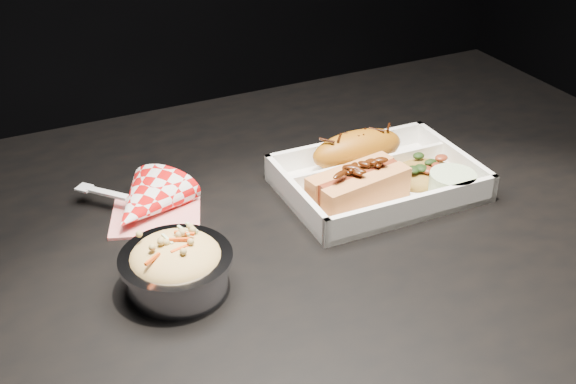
{
  "coord_description": "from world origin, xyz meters",
  "views": [
    {
      "loc": [
        -0.34,
        -0.67,
        1.25
      ],
      "look_at": [
        -0.02,
        -0.02,
        0.81
      ],
      "focal_mm": 45.0,
      "sensor_mm": 36.0,
      "label": 1
    }
  ],
  "objects_px": {
    "dining_table": "(296,279)",
    "napkin_fork": "(145,204)",
    "fried_pastry": "(357,149)",
    "foil_coleslaw_cup": "(176,265)",
    "hotdog": "(358,184)",
    "food_tray": "(377,183)"
  },
  "relations": [
    {
      "from": "food_tray",
      "to": "fried_pastry",
      "type": "xyz_separation_m",
      "value": [
        0.0,
        0.06,
        0.02
      ]
    },
    {
      "from": "hotdog",
      "to": "foil_coleslaw_cup",
      "type": "height_order",
      "value": "foil_coleslaw_cup"
    },
    {
      "from": "dining_table",
      "to": "fried_pastry",
      "type": "height_order",
      "value": "fried_pastry"
    },
    {
      "from": "foil_coleslaw_cup",
      "to": "napkin_fork",
      "type": "xyz_separation_m",
      "value": [
        0.01,
        0.16,
        -0.02
      ]
    },
    {
      "from": "hotdog",
      "to": "napkin_fork",
      "type": "bearing_deg",
      "value": 149.93
    },
    {
      "from": "dining_table",
      "to": "hotdog",
      "type": "bearing_deg",
      "value": -1.76
    },
    {
      "from": "dining_table",
      "to": "hotdog",
      "type": "height_order",
      "value": "hotdog"
    },
    {
      "from": "dining_table",
      "to": "foil_coleslaw_cup",
      "type": "bearing_deg",
      "value": -160.48
    },
    {
      "from": "fried_pastry",
      "to": "foil_coleslaw_cup",
      "type": "height_order",
      "value": "foil_coleslaw_cup"
    },
    {
      "from": "hotdog",
      "to": "foil_coleslaw_cup",
      "type": "bearing_deg",
      "value": -176.02
    },
    {
      "from": "dining_table",
      "to": "napkin_fork",
      "type": "bearing_deg",
      "value": 150.07
    },
    {
      "from": "foil_coleslaw_cup",
      "to": "napkin_fork",
      "type": "distance_m",
      "value": 0.16
    },
    {
      "from": "food_tray",
      "to": "napkin_fork",
      "type": "distance_m",
      "value": 0.3
    },
    {
      "from": "dining_table",
      "to": "hotdog",
      "type": "relative_size",
      "value": 8.89
    },
    {
      "from": "dining_table",
      "to": "foil_coleslaw_cup",
      "type": "xyz_separation_m",
      "value": [
        -0.17,
        -0.06,
        0.12
      ]
    },
    {
      "from": "hotdog",
      "to": "napkin_fork",
      "type": "distance_m",
      "value": 0.27
    },
    {
      "from": "napkin_fork",
      "to": "hotdog",
      "type": "bearing_deg",
      "value": 27.05
    },
    {
      "from": "fried_pastry",
      "to": "napkin_fork",
      "type": "bearing_deg",
      "value": 176.86
    },
    {
      "from": "fried_pastry",
      "to": "hotdog",
      "type": "bearing_deg",
      "value": -119.9
    },
    {
      "from": "dining_table",
      "to": "napkin_fork",
      "type": "xyz_separation_m",
      "value": [
        -0.16,
        0.09,
        0.11
      ]
    },
    {
      "from": "foil_coleslaw_cup",
      "to": "food_tray",
      "type": "bearing_deg",
      "value": 15.54
    },
    {
      "from": "fried_pastry",
      "to": "foil_coleslaw_cup",
      "type": "xyz_separation_m",
      "value": [
        -0.31,
        -0.14,
        -0.0
      ]
    }
  ]
}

